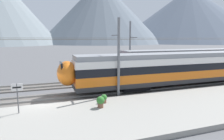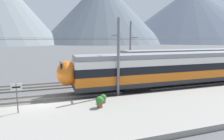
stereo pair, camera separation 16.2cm
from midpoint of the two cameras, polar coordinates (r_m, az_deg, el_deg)
The scene contains 13 objects.
ground_plane at distance 17.10m, azimuth -19.43°, elevation -9.68°, with size 400.00×400.00×0.00m, color #565659.
platform_slab at distance 12.96m, azimuth -19.73°, elevation -15.05°, with size 120.00×7.34×0.36m, color gray.
track_near at distance 18.43m, azimuth -19.38°, elevation -8.08°, with size 120.00×3.00×0.28m.
track_far at distance 23.19m, azimuth -19.23°, elevation -4.53°, with size 120.00×3.00×0.28m.
train_near_platform at distance 24.97m, azimuth 25.97°, elevation 1.06°, with size 33.07×2.93×4.27m.
train_far_track at distance 33.18m, azimuth 28.36°, elevation 2.70°, with size 32.71×3.02×4.27m.
catenary_mast_mid at distance 17.21m, azimuth 2.00°, elevation 3.84°, with size 38.81×2.00×7.18m.
catenary_mast_far_side at distance 26.76m, azimuth 5.70°, elevation 6.23°, with size 38.81×2.27×7.70m.
platform_sign at distance 14.55m, azimuth -26.03°, elevation -5.71°, with size 0.70×0.08×2.06m.
potted_plant_platform_edge at distance 15.42m, azimuth -2.28°, elevation -8.27°, with size 0.50×0.50×0.70m.
potted_plant_by_shelter at distance 14.41m, azimuth -3.31°, elevation -9.13°, with size 0.60×0.60×0.86m.
mountain_central_peak at distance 210.14m, azimuth -2.86°, elevation 16.69°, with size 127.43×127.43×64.87m, color slate.
mountain_right_ridge at distance 267.38m, azimuth 21.98°, elevation 14.61°, with size 183.46×183.46×66.33m, color #515B6B.
Camera 2 is at (0.58, -16.24, 5.41)m, focal length 31.01 mm.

